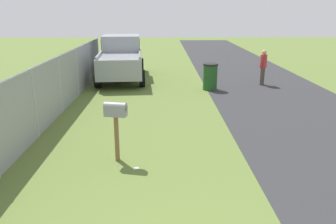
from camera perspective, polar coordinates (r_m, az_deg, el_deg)
name	(u,v)px	position (r m, az deg, el deg)	size (l,w,h in m)	color
road_asphalt	(335,142)	(9.91, 26.44, -4.60)	(60.00, 5.22, 0.01)	#2D2D30
mailbox	(116,114)	(7.57, -8.85, -0.38)	(0.30, 0.53, 1.39)	brown
pickup_truck	(121,56)	(17.08, -7.91, 9.35)	(5.65, 2.53, 2.09)	#93999E
trash_bin	(210,77)	(14.63, 7.16, 5.96)	(0.63, 0.63, 1.13)	#1E4C1E
pedestrian	(263,65)	(16.00, 15.82, 7.68)	(0.40, 0.43, 1.60)	#4C4238
fence_section	(48,91)	(10.66, -19.58, 3.39)	(16.37, 0.07, 1.90)	#9EA3A8
litter_wrapper_midfield_a	(136,168)	(7.54, -5.44, -9.45)	(0.12, 0.08, 0.01)	silver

